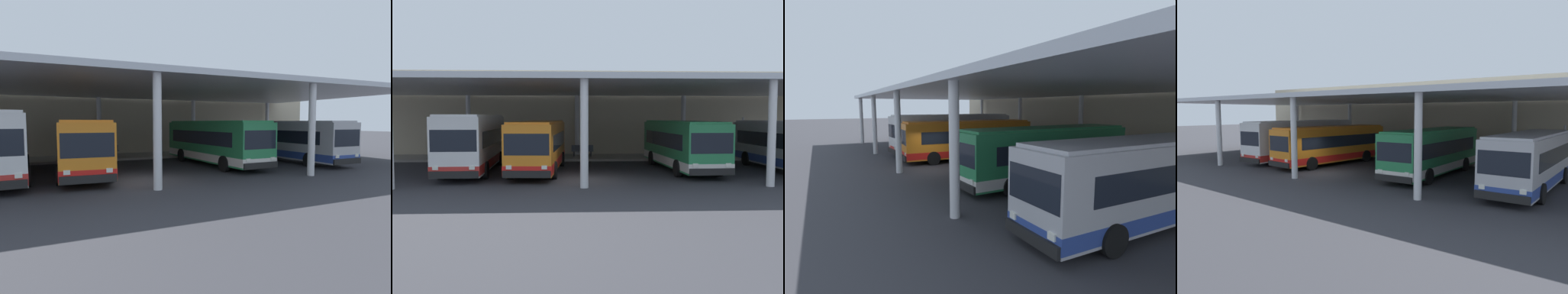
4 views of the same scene
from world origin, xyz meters
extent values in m
plane|color=#333338|center=(0.00, 0.00, 0.00)|extent=(200.00, 200.00, 0.00)
cube|color=gray|center=(0.00, 11.75, 0.09)|extent=(42.00, 4.50, 0.18)
cube|color=#C1B293|center=(0.00, 15.00, 3.72)|extent=(48.00, 1.60, 7.45)
cube|color=silver|center=(0.00, 5.50, 5.40)|extent=(40.00, 17.00, 0.30)
cylinder|color=silver|center=(-9.25, 13.50, 2.62)|extent=(0.40, 0.40, 5.25)
cylinder|color=silver|center=(0.00, -2.50, 2.62)|extent=(0.40, 0.40, 5.25)
cylinder|color=silver|center=(0.00, 13.50, 2.62)|extent=(0.40, 0.40, 5.25)
cylinder|color=silver|center=(9.25, -2.50, 2.62)|extent=(0.40, 0.40, 5.25)
cylinder|color=silver|center=(9.25, 13.50, 2.62)|extent=(0.40, 0.40, 5.25)
cube|color=white|center=(-6.72, 4.07, 1.90)|extent=(2.93, 11.29, 3.10)
cube|color=red|center=(-6.72, 4.07, 0.70)|extent=(2.95, 11.31, 0.50)
cube|color=black|center=(-6.73, 4.22, 2.20)|extent=(2.89, 9.27, 0.90)
cube|color=black|center=(-6.51, -1.48, 2.25)|extent=(2.30, 0.21, 1.10)
cube|color=black|center=(-6.51, -1.57, 0.55)|extent=(2.45, 0.25, 0.36)
cube|color=white|center=(-6.72, 4.07, 3.51)|extent=(2.71, 10.83, 0.12)
cube|color=yellow|center=(-6.51, -1.45, 3.27)|extent=(1.75, 0.19, 0.28)
cube|color=white|center=(-7.41, -1.59, 0.90)|extent=(0.28, 0.09, 0.20)
cube|color=white|center=(-5.61, -1.52, 0.90)|extent=(0.28, 0.09, 0.20)
cylinder|color=black|center=(-7.81, 0.55, 0.50)|extent=(0.32, 1.01, 1.00)
cylinder|color=black|center=(-5.37, 0.65, 0.50)|extent=(0.32, 1.01, 1.00)
cylinder|color=black|center=(-8.07, 7.10, 0.50)|extent=(0.32, 1.01, 1.00)
cylinder|color=black|center=(-5.62, 7.19, 0.50)|extent=(0.32, 1.01, 1.00)
cube|color=orange|center=(-2.59, 3.69, 1.70)|extent=(3.07, 10.52, 2.70)
cube|color=red|center=(-2.59, 3.69, 0.70)|extent=(3.09, 10.54, 0.50)
cube|color=black|center=(-2.58, 3.83, 2.00)|extent=(3.01, 8.66, 0.90)
cube|color=black|center=(-2.88, -1.46, 2.05)|extent=(2.30, 0.25, 1.10)
cube|color=black|center=(-2.88, -1.55, 0.55)|extent=(2.46, 0.29, 0.36)
cube|color=orange|center=(-2.59, 3.69, 3.11)|extent=(2.85, 10.10, 0.12)
cube|color=yellow|center=(-2.87, -1.43, 2.87)|extent=(1.75, 0.22, 0.28)
cube|color=white|center=(-3.78, -1.49, 0.90)|extent=(0.28, 0.10, 0.20)
cube|color=white|center=(-1.98, -1.59, 0.90)|extent=(0.28, 0.10, 0.20)
cylinder|color=black|center=(-3.99, 0.53, 0.50)|extent=(0.33, 1.01, 1.00)
cylinder|color=black|center=(-1.55, 0.40, 0.50)|extent=(0.33, 1.01, 1.00)
cylinder|color=black|center=(-3.66, 6.61, 0.50)|extent=(0.33, 1.01, 1.00)
cylinder|color=black|center=(-1.21, 6.47, 0.50)|extent=(0.33, 1.01, 1.00)
cube|color=#28844C|center=(6.56, 4.18, 1.70)|extent=(2.97, 10.50, 2.70)
cube|color=white|center=(6.56, 4.18, 0.70)|extent=(2.99, 10.52, 0.50)
cube|color=black|center=(6.56, 4.33, 2.00)|extent=(2.92, 8.63, 0.90)
cube|color=black|center=(6.80, -0.97, 2.05)|extent=(2.30, 0.22, 1.10)
cube|color=black|center=(6.80, -1.06, 0.55)|extent=(2.45, 0.27, 0.36)
cube|color=#2A8B50|center=(6.56, 4.18, 3.11)|extent=(2.75, 10.08, 0.12)
cube|color=yellow|center=(6.79, -0.94, 2.87)|extent=(1.75, 0.20, 0.28)
cube|color=white|center=(5.90, -1.09, 0.90)|extent=(0.28, 0.09, 0.20)
cube|color=white|center=(7.70, -1.01, 0.90)|extent=(0.28, 0.09, 0.20)
cylinder|color=black|center=(5.49, 0.90, 0.50)|extent=(0.32, 1.01, 1.00)
cylinder|color=black|center=(7.93, 1.01, 0.50)|extent=(0.32, 1.01, 1.00)
cylinder|color=black|center=(5.21, 6.98, 0.50)|extent=(0.32, 1.01, 1.00)
cylinder|color=black|center=(7.66, 7.09, 0.50)|extent=(0.32, 1.01, 1.00)
cube|color=black|center=(13.07, 3.62, 2.00)|extent=(2.59, 8.54, 0.90)
cylinder|color=black|center=(11.82, 6.32, 0.50)|extent=(0.29, 1.00, 1.00)
cylinder|color=black|center=(14.27, 6.34, 0.50)|extent=(0.29, 1.00, 1.00)
cube|color=#4C515B|center=(0.40, 11.75, 0.63)|extent=(1.80, 0.44, 0.08)
cube|color=#4C515B|center=(0.40, 11.95, 0.88)|extent=(1.80, 0.06, 0.44)
cube|color=#2D2D33|center=(-0.30, 11.75, 0.41)|extent=(0.10, 0.36, 0.45)
cube|color=#2D2D33|center=(1.10, 11.75, 0.41)|extent=(0.10, 0.36, 0.45)
cylinder|color=#B2B2B7|center=(13.48, 10.95, 1.78)|extent=(0.12, 0.12, 3.20)
cube|color=orange|center=(13.48, 10.93, 2.16)|extent=(0.70, 0.04, 1.80)
camera|label=1|loc=(-4.74, -16.44, 3.06)|focal=29.97mm
camera|label=2|loc=(-0.78, -22.72, 3.47)|focal=38.65mm
camera|label=3|loc=(19.96, -7.03, 4.30)|focal=28.33mm
camera|label=4|loc=(17.88, -17.34, 4.28)|focal=32.25mm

